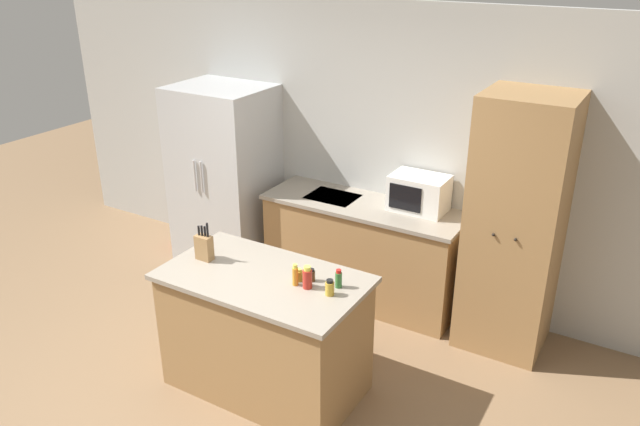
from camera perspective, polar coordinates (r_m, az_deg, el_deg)
name	(u,v)px	position (r m, az deg, el deg)	size (l,w,h in m)	color
ground_plane	(209,422)	(4.57, -10.15, -18.27)	(14.00, 14.00, 0.00)	#846647
wall_back	(367,150)	(5.63, 4.32, 5.73)	(7.20, 0.06, 2.60)	#B2B2AD
refrigerator	(225,179)	(6.13, -8.65, 3.12)	(0.89, 0.76, 1.81)	#B7BABC
back_counter	(363,251)	(5.62, 3.92, -3.47)	(1.80, 0.62, 0.93)	#9E7547
pantry_cabinet	(515,226)	(4.99, 17.43, -1.16)	(0.66, 0.64, 2.05)	#9E7547
kitchen_island	(265,332)	(4.54, -5.02, -10.80)	(1.42, 0.81, 0.92)	#9E7547
microwave	(419,193)	(5.30, 9.03, 1.82)	(0.47, 0.33, 0.31)	white
knife_block	(204,247)	(4.53, -10.55, -3.06)	(0.12, 0.07, 0.29)	#9E7547
spice_bottle_tall_dark	(312,275)	(4.20, -0.76, -5.72)	(0.05, 0.05, 0.09)	#563319
spice_bottle_short_red	(307,278)	(4.11, -1.16, -5.95)	(0.06, 0.06, 0.16)	#B2281E
spice_bottle_amber_oil	(330,288)	(4.04, 0.90, -6.85)	(0.06, 0.06, 0.11)	gold
spice_bottle_green_herb	(339,279)	(4.12, 1.71, -6.05)	(0.05, 0.05, 0.13)	#337033
spice_bottle_pale_salt	(299,275)	(4.20, -1.94, -5.71)	(0.05, 0.05, 0.09)	gold
spice_bottle_orange_cap	(295,275)	(4.14, -2.28, -5.72)	(0.04, 0.04, 0.15)	orange
fire_extinguisher	(180,231)	(6.81, -12.68, -1.63)	(0.11, 0.11, 0.42)	red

